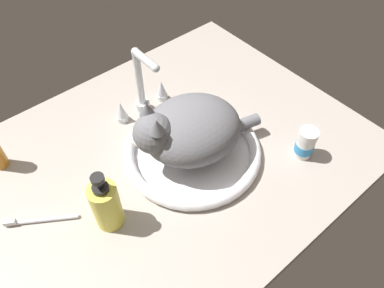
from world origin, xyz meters
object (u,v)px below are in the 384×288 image
Objects in this scene: faucet at (142,89)px; pill_bottle at (305,144)px; soap_pump_bottle at (106,205)px; toothbrush at (40,220)px; sink_basin at (192,151)px; cat at (186,130)px.

faucet reaches higher than pill_bottle.
soap_pump_bottle is 1.18× the size of toothbrush.
pill_bottle is 66.12cm from toothbrush.
faucet is (0.00, 21.08, 6.75)cm from sink_basin.
pill_bottle is at bearing -40.16° from sink_basin.
faucet is at bearing 19.57° from toothbrush.
toothbrush is at bearing 169.49° from sink_basin.
cat reaches higher than toothbrush.
sink_basin is at bearing -14.81° from cat.
cat is at bearing -94.24° from faucet.
toothbrush is at bearing 169.67° from cat.
sink_basin is 22.13cm from faucet.
faucet reaches higher than soap_pump_bottle.
pill_bottle is (48.38, -15.64, -2.61)cm from soap_pump_bottle.
cat is at bearing 7.37° from soap_pump_bottle.
sink_basin reaches higher than toothbrush.
sink_basin is at bearing 6.09° from soap_pump_bottle.
sink_basin is 39.62cm from toothbrush.
toothbrush is (-12.45, 10.05, -6.00)cm from soap_pump_bottle.
faucet is 20.81cm from cat.
soap_pump_bottle is 50.91cm from pill_bottle.
faucet reaches higher than cat.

